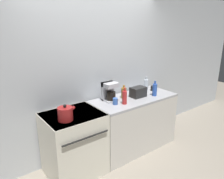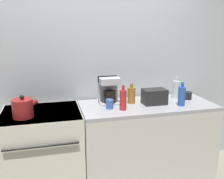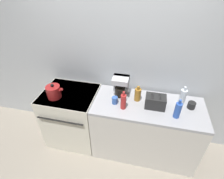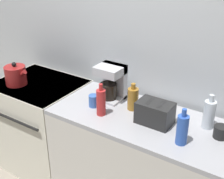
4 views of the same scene
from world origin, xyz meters
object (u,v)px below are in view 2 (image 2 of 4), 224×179
Objects in this scene: toaster at (154,96)px; bottle_blue at (182,96)px; coffee_maker at (109,90)px; bottle_amber at (131,95)px; stove at (44,153)px; kettle at (23,108)px; bottle_red at (123,100)px; cup_blue at (110,104)px; cup_black at (187,96)px; bottle_clear at (176,89)px.

toaster is 0.29m from bottle_blue.
coffee_maker reaches higher than bottle_amber.
stove is 3.14× the size of coffee_maker.
coffee_maker is at bearing 16.06° from kettle.
stove is at bearing -175.83° from bottle_amber.
bottle_red is (0.09, -0.27, -0.05)m from coffee_maker.
toaster is at bearing -21.07° from bottle_amber.
kettle reaches higher than toaster.
bottle_blue is at bearing -6.12° from cup_blue.
toaster is (1.21, -0.02, 0.53)m from stove.
coffee_maker is at bearing 175.44° from cup_black.
bottle_red is at bearing -72.43° from coffee_maker.
coffee_maker is 0.94m from cup_black.
cup_blue is (-0.97, -0.13, 0.01)m from cup_black.
coffee_maker reaches higher than bottle_clear.
toaster is 0.87× the size of coffee_maker.
bottle_clear is (0.08, 0.28, 0.00)m from bottle_blue.
bottle_blue is (1.62, -0.03, 0.02)m from kettle.
kettle is 0.93× the size of bottle_clear.
cup_black is 0.98m from cup_blue.
bottle_blue reaches higher than toaster.
bottle_clear is 2.67× the size of cup_black.
cup_black is (0.85, 0.20, -0.06)m from bottle_red.
cup_blue is (-0.28, -0.14, -0.04)m from bottle_amber.
bottle_clear is at bearing 6.43° from bottle_amber.
bottle_red is 0.87m from cup_black.
bottle_clear reaches higher than cup_black.
cup_blue is at bearing 3.61° from kettle.
bottle_red is (-0.74, -0.27, -0.00)m from bottle_clear.
bottle_clear is at bearing 146.11° from cup_black.
kettle is 0.92m from coffee_maker.
bottle_blue is at bearing -106.33° from bottle_clear.
bottle_clear is 1.01× the size of bottle_red.
bottle_amber is at bearing 155.98° from bottle_blue.
coffee_maker is 1.34× the size of bottle_amber.
cup_black is (0.20, 0.21, -0.06)m from bottle_blue.
bottle_amber is 0.69m from cup_black.
bottle_red reaches higher than stove.
cup_black is at bearing 12.98° from bottle_red.
bottle_clear reaches higher than bottle_red.
kettle is at bearing 178.94° from bottle_blue.
bottle_blue is 0.29m from cup_black.
bottle_blue is 0.30m from bottle_clear.
stove is at bearing 170.55° from bottle_red.
cup_blue reaches higher than stove.
bottle_clear is (0.82, 0.00, -0.04)m from coffee_maker.
bottle_blue is 0.65m from bottle_red.
kettle is at bearing -171.48° from bottle_clear.
kettle is at bearing -170.41° from bottle_amber.
bottle_red is (-0.39, -0.12, 0.02)m from toaster.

